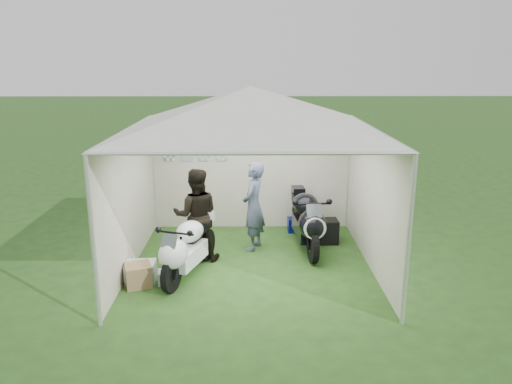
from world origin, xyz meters
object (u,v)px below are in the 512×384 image
motorcycle_black (307,219)px  paddock_stand (297,225)px  canopy_tent (251,113)px  crate_0 (141,272)px  crate_2 (167,277)px  crate_1 (138,275)px  equipment_box (326,231)px  person_dark_jacket (196,215)px  motorcycle_white (187,247)px  person_blue_jacket (254,206)px

motorcycle_black → paddock_stand: size_ratio=5.50×
canopy_tent → paddock_stand: size_ratio=14.64×
crate_0 → crate_2: 0.45m
motorcycle_black → crate_1: (-2.76, -1.51, -0.41)m
motorcycle_black → crate_2: bearing=-152.7°
equipment_box → crate_2: 3.26m
person_dark_jacket → crate_1: (-0.80, -1.05, -0.64)m
canopy_tent → person_dark_jacket: bearing=167.4°
motorcycle_black → person_dark_jacket: bearing=-171.2°
crate_1 → motorcycle_black: bearing=28.7°
crate_2 → motorcycle_white: bearing=40.4°
canopy_tent → person_dark_jacket: canopy_tent is taller
paddock_stand → person_blue_jacket: size_ratio=0.24×
motorcycle_white → paddock_stand: bearing=65.6°
person_dark_jacket → person_blue_jacket: (0.99, 0.49, 0.00)m
canopy_tent → person_blue_jacket: canopy_tent is taller
person_blue_jacket → crate_0: size_ratio=3.53×
person_blue_jacket → paddock_stand: bearing=156.0°
person_dark_jacket → crate_2: 1.26m
motorcycle_black → equipment_box: bearing=35.6°
canopy_tent → crate_0: bearing=-159.3°
crate_2 → canopy_tent: bearing=30.2°
canopy_tent → equipment_box: bearing=35.6°
person_blue_jacket → equipment_box: 1.53m
motorcycle_white → motorcycle_black: size_ratio=0.85×
motorcycle_black → canopy_tent: bearing=-150.8°
motorcycle_white → crate_1: bearing=-138.8°
motorcycle_black → person_dark_jacket: (-1.96, -0.46, 0.23)m
motorcycle_white → equipment_box: bearing=50.0°
crate_2 → motorcycle_black: bearing=31.8°
equipment_box → crate_1: equipment_box is taller
canopy_tent → crate_2: (-1.31, -0.77, -2.47)m
crate_1 → crate_2: 0.45m
person_blue_jacket → crate_2: bearing=-22.8°
paddock_stand → crate_2: bearing=-133.1°
canopy_tent → crate_2: bearing=-149.8°
paddock_stand → crate_0: bearing=-139.5°
paddock_stand → crate_2: (-2.25, -2.40, -0.04)m
paddock_stand → equipment_box: equipment_box is taller
canopy_tent → motorcycle_white: bearing=-153.0°
motorcycle_black → crate_0: 3.09m
crate_1 → crate_2: crate_1 is taller
paddock_stand → person_dark_jacket: bearing=-142.9°
motorcycle_white → canopy_tent: bearing=44.9°
crate_0 → canopy_tent: bearing=20.7°
person_blue_jacket → person_dark_jacket: bearing=-43.6°
motorcycle_white → person_blue_jacket: 1.66m
equipment_box → crate_1: bearing=-149.7°
person_blue_jacket → crate_1: person_blue_jacket is taller
person_dark_jacket → equipment_box: bearing=-165.0°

